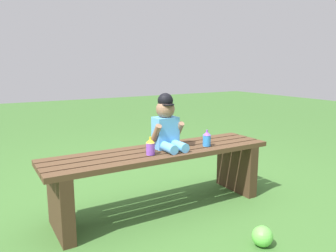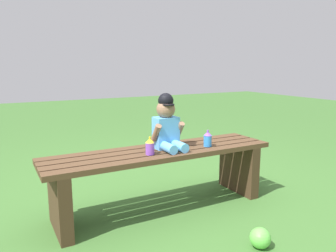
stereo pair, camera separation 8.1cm
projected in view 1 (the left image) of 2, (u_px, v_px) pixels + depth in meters
The scene contains 6 objects.
ground_plane at pixel (162, 208), 2.44m from camera, with size 16.00×16.00×0.00m, color #3D6B2D.
park_bench at pixel (161, 169), 2.39m from camera, with size 1.69×0.41×0.45m.
child_figure at pixel (167, 125), 2.37m from camera, with size 0.23×0.27×0.40m.
sippy_cup_left at pixel (150, 146), 2.22m from camera, with size 0.06×0.06×0.12m.
sippy_cup_right at pixel (207, 138), 2.46m from camera, with size 0.06×0.06×0.12m.
toy_ball at pixel (262, 236), 1.93m from camera, with size 0.12×0.12×0.12m, color #66CC4C.
Camera 1 is at (-1.12, -2.00, 1.06)m, focal length 35.05 mm.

